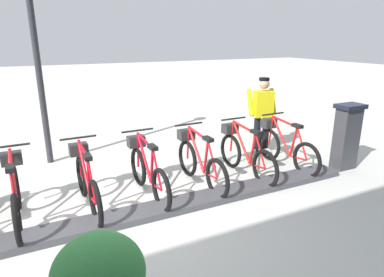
{
  "coord_description": "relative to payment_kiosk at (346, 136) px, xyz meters",
  "views": [
    {
      "loc": [
        -4.15,
        0.8,
        2.47
      ],
      "look_at": [
        0.5,
        -1.49,
        0.9
      ],
      "focal_mm": 31.11,
      "sensor_mm": 36.0,
      "label": 1
    }
  ],
  "objects": [
    {
      "name": "lamp_post",
      "position": [
        2.89,
        5.17,
        2.13
      ],
      "size": [
        0.32,
        0.32,
        4.32
      ],
      "color": "#2D2D33",
      "rests_on": "ground"
    },
    {
      "name": "bike_docked_5",
      "position": [
        0.57,
        5.73,
        -0.24
      ],
      "size": [
        1.72,
        0.54,
        1.02
      ],
      "color": "black",
      "rests_on": "ground"
    },
    {
      "name": "bike_docked_3",
      "position": [
        0.57,
        3.84,
        -0.24
      ],
      "size": [
        1.72,
        0.54,
        1.02
      ],
      "color": "black",
      "rests_on": "ground"
    },
    {
      "name": "bike_docked_1",
      "position": [
        0.57,
        1.96,
        -0.24
      ],
      "size": [
        1.72,
        0.54,
        1.02
      ],
      "color": "black",
      "rests_on": "ground"
    },
    {
      "name": "dock_rail_base",
      "position": [
        -0.05,
        4.59,
        -0.62
      ],
      "size": [
        0.44,
        8.35,
        0.1
      ],
      "primitive_type": "cube",
      "color": "#47474C",
      "rests_on": "ground"
    },
    {
      "name": "bike_docked_0",
      "position": [
        0.57,
        1.01,
        -0.24
      ],
      "size": [
        1.72,
        0.54,
        1.02
      ],
      "color": "black",
      "rests_on": "ground"
    },
    {
      "name": "worker_near_rack",
      "position": [
        1.5,
        0.87,
        0.24
      ],
      "size": [
        0.57,
        0.69,
        1.66
      ],
      "color": "white",
      "rests_on": "ground"
    },
    {
      "name": "bike_docked_2",
      "position": [
        0.57,
        2.9,
        -0.24
      ],
      "size": [
        1.72,
        0.54,
        1.02
      ],
      "color": "black",
      "rests_on": "ground"
    },
    {
      "name": "ground_plane",
      "position": [
        -0.05,
        4.59,
        -0.67
      ],
      "size": [
        60.0,
        60.0,
        0.0
      ],
      "primitive_type": "plane",
      "color": "beige"
    },
    {
      "name": "payment_kiosk",
      "position": [
        0.0,
        0.0,
        0.0
      ],
      "size": [
        0.36,
        0.52,
        1.28
      ],
      "color": "#38383D",
      "rests_on": "ground"
    },
    {
      "name": "bike_docked_4",
      "position": [
        0.57,
        4.79,
        -0.24
      ],
      "size": [
        1.72,
        0.54,
        1.02
      ],
      "color": "black",
      "rests_on": "ground"
    }
  ]
}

